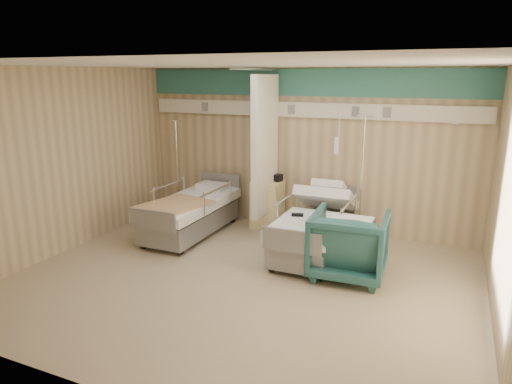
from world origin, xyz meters
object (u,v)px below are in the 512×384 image
(bed_right, at_px, (315,234))
(iv_stand_left, at_px, (179,198))
(bedside_cabinet, at_px, (267,204))
(bed_left, at_px, (191,217))
(iv_stand_right, at_px, (359,216))
(visitor_armchair, at_px, (349,244))

(bed_right, relative_size, iv_stand_left, 1.15)
(bedside_cabinet, bearing_deg, bed_left, -139.40)
(bedside_cabinet, bearing_deg, iv_stand_left, -176.08)
(bed_left, relative_size, iv_stand_right, 1.04)
(bed_right, bearing_deg, bed_left, 180.00)
(bed_right, distance_m, bedside_cabinet, 1.46)
(visitor_armchair, xyz_separation_m, iv_stand_left, (-3.60, 1.36, -0.07))
(bed_left, xyz_separation_m, iv_stand_left, (-0.75, 0.78, 0.07))
(iv_stand_left, bearing_deg, iv_stand_right, 1.66)
(bed_right, relative_size, bed_left, 1.00)
(bed_left, relative_size, bedside_cabinet, 2.54)
(visitor_armchair, relative_size, iv_stand_left, 0.54)
(bed_right, xyz_separation_m, iv_stand_left, (-2.95, 0.78, 0.07))
(visitor_armchair, height_order, iv_stand_left, iv_stand_left)
(bed_left, height_order, iv_stand_left, iv_stand_left)
(visitor_armchair, distance_m, iv_stand_left, 3.85)
(bed_left, height_order, bedside_cabinet, bedside_cabinet)
(bed_left, distance_m, iv_stand_left, 1.08)
(bed_right, bearing_deg, visitor_armchair, -42.04)
(bed_right, bearing_deg, iv_stand_left, 165.23)
(bed_left, bearing_deg, iv_stand_left, 133.88)
(bedside_cabinet, bearing_deg, visitor_armchair, -39.54)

